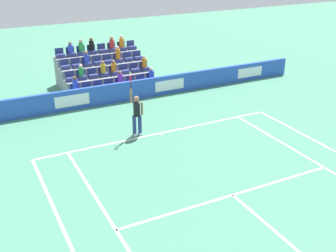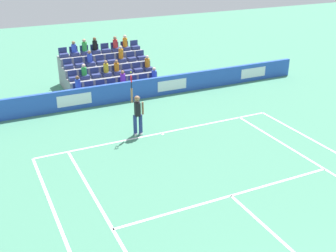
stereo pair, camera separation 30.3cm
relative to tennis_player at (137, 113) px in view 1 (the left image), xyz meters
The scene contains 8 objects.
line_baseline 1.42m from the tennis_player, 161.37° to the left, with size 10.97×0.10×0.01m, color white.
line_service 5.98m from the tennis_player, 99.47° to the left, with size 8.23×0.10×0.01m, color white.
line_singles_sideline_left 7.09m from the tennis_player, 63.37° to the left, with size 0.10×11.89×0.01m, color white.
line_singles_sideline_right 8.13m from the tennis_player, 129.03° to the left, with size 0.10×11.89×0.01m, color white.
line_centre_mark 1.45m from the tennis_player, 156.24° to the left, with size 0.10×0.20×0.01m, color white.
sponsor_barrier 4.33m from the tennis_player, 103.03° to the right, with size 21.57×0.22×1.03m.
tennis_player is the anchor object (origin of this frame).
stadium_stand 7.20m from the tennis_player, 97.76° to the right, with size 4.96×3.80×2.62m.
Camera 1 is at (7.29, 3.25, 7.77)m, focal length 45.18 mm.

